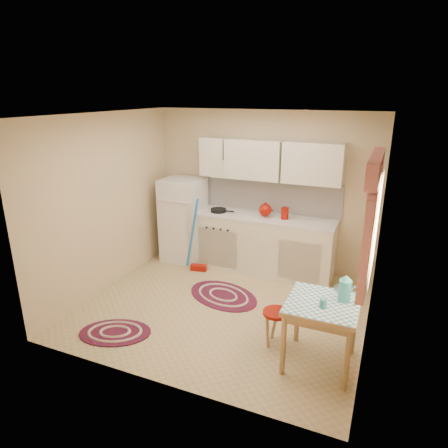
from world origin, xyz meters
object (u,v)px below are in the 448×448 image
(fridge, at_px, (184,220))
(stool, at_px, (276,328))
(base_cabinets, at_px, (261,245))
(table, at_px, (320,334))

(fridge, height_order, stool, fridge)
(fridge, xyz_separation_m, base_cabinets, (1.36, 0.05, -0.26))
(base_cabinets, xyz_separation_m, stool, (0.77, -1.82, -0.23))
(stool, bearing_deg, fridge, 140.28)
(fridge, bearing_deg, table, -35.98)
(base_cabinets, distance_m, stool, 1.99)
(table, bearing_deg, fridge, 144.02)
(base_cabinets, relative_size, stool, 5.36)
(fridge, bearing_deg, stool, -39.72)
(table, height_order, stool, table)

